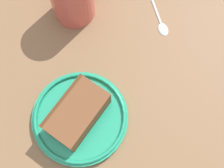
# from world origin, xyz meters

# --- Properties ---
(ground_plane) EXTENTS (1.26, 1.26, 0.02)m
(ground_plane) POSITION_xyz_m (0.00, 0.00, -0.01)
(ground_plane) COLOR brown
(small_plate) EXTENTS (0.17, 0.17, 0.02)m
(small_plate) POSITION_xyz_m (-0.06, 0.05, 0.01)
(small_plate) COLOR #1E8C66
(small_plate) RESTS_ON ground_plane
(cake_slice) EXTENTS (0.12, 0.13, 0.05)m
(cake_slice) POSITION_xyz_m (-0.06, 0.05, 0.04)
(cake_slice) COLOR #472814
(cake_slice) RESTS_ON small_plate
(teaspoon) EXTENTS (0.14, 0.02, 0.01)m
(teaspoon) POSITION_xyz_m (0.10, -0.16, 0.00)
(teaspoon) COLOR silver
(teaspoon) RESTS_ON ground_plane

